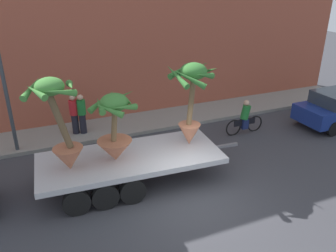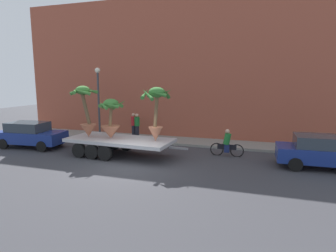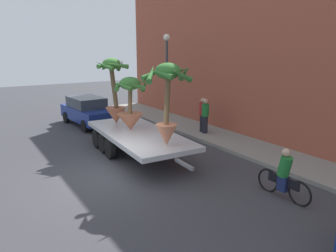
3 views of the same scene
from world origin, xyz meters
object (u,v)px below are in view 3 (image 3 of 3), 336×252
Objects in this scene: cyclist at (284,176)px; pedestrian_near_gate at (205,115)px; potted_palm_rear at (114,91)px; street_lamp at (167,68)px; trailing_car at (88,111)px; flatbed_trailer at (136,136)px; pedestrian_far_left at (203,114)px; potted_palm_front at (167,98)px; potted_palm_middle at (130,106)px.

pedestrian_near_gate reaches higher than cyclist.
potted_palm_rear is 4.07m from street_lamp.
trailing_car is (-11.86, -1.71, 0.16)m from cyclist.
flatbed_trailer is 4.05× the size of pedestrian_far_left.
flatbed_trailer is at bearing -0.55° from trailing_car.
flatbed_trailer is 1.63× the size of trailing_car.
potted_palm_front is 6.68m from street_lamp.
potted_palm_front is (4.17, 0.12, 0.26)m from potted_palm_rear.
potted_palm_front is (2.39, 0.01, 1.89)m from flatbed_trailer.
potted_palm_rear reaches higher than pedestrian_near_gate.
potted_palm_rear reaches higher than cyclist.
cyclist is at bearing 8.21° from trailing_car.
potted_palm_middle is 6.52m from cyclist.
street_lamp is at bearing 52.08° from trailing_car.
street_lamp is at bearing 168.68° from cyclist.
potted_palm_middle reaches higher than trailing_car.
cyclist is 11.98m from trailing_car.
pedestrian_near_gate is 0.35× the size of street_lamp.
potted_palm_rear is 1.60m from potted_palm_middle.
potted_palm_rear reaches higher than potted_palm_middle.
pedestrian_near_gate is at bearing 97.99° from flatbed_trailer.
potted_palm_front is at bearing -32.56° from street_lamp.
cyclist is (5.88, 1.77, -0.10)m from flatbed_trailer.
cyclist is (3.49, 1.76, -1.99)m from potted_palm_front.
potted_palm_rear is at bearing -178.30° from potted_palm_front.
potted_palm_middle is at bearing -50.88° from street_lamp.
street_lamp is (-2.64, -0.55, 2.19)m from pedestrian_near_gate.
pedestrian_near_gate is at bearing -16.66° from pedestrian_far_left.
street_lamp is at bearing 111.29° from potted_palm_rear.
potted_palm_rear is 4.63m from pedestrian_near_gate.
street_lamp is (-3.22, 3.59, 2.46)m from flatbed_trailer.
cyclist is at bearing 26.78° from potted_palm_front.
trailing_car reaches higher than flatbed_trailer.
street_lamp reaches higher than potted_palm_front.
street_lamp is at bearing -164.64° from pedestrian_far_left.
potted_palm_rear is at bearing -68.71° from street_lamp.
pedestrian_far_left is (-6.77, 2.46, 0.37)m from cyclist.
flatbed_trailer is 3.76× the size of cyclist.
potted_palm_front reaches higher than pedestrian_far_left.
street_lamp is at bearing -168.18° from pedestrian_near_gate.
pedestrian_far_left reaches higher than flatbed_trailer.
trailing_car is at bearing -142.84° from pedestrian_near_gate.
street_lamp reaches higher than pedestrian_near_gate.
pedestrian_far_left is (5.09, 4.18, 0.22)m from trailing_car.
potted_palm_front is at bearing -54.27° from pedestrian_near_gate.
trailing_car is 2.49× the size of pedestrian_far_left.
street_lamp is (-2.34, -0.64, 2.19)m from pedestrian_far_left.
potted_palm_front is at bearing 2.05° from potted_palm_middle.
potted_palm_rear is 8.08m from cyclist.
potted_palm_front is 1.66× the size of pedestrian_near_gate.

